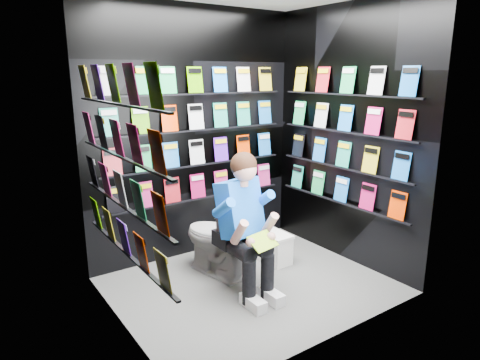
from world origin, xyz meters
TOP-DOWN VIEW (x-y plane):
  - floor at (0.00, 0.00)m, footprint 2.40×2.40m
  - wall_back at (0.00, 1.00)m, footprint 2.40×0.04m
  - wall_front at (0.00, -1.00)m, footprint 2.40×0.04m
  - wall_left at (-1.20, 0.00)m, footprint 0.04×2.00m
  - wall_right at (1.20, 0.00)m, footprint 0.04×2.00m
  - comics_back at (0.00, 0.97)m, footprint 2.10×0.06m
  - comics_left at (-1.17, 0.00)m, footprint 0.06×1.70m
  - comics_right at (1.17, 0.00)m, footprint 0.06×1.70m
  - toilet at (-0.12, 0.40)m, footprint 0.55×0.81m
  - longbox at (0.51, 0.30)m, footprint 0.22×0.39m
  - longbox_lid at (0.51, 0.30)m, footprint 0.23×0.41m
  - reader at (-0.12, 0.02)m, footprint 0.64×0.83m
  - held_comic at (-0.12, -0.33)m, footprint 0.28×0.19m

SIDE VIEW (x-z plane):
  - floor at x=0.00m, z-range 0.00..0.00m
  - longbox at x=0.51m, z-range 0.00..0.29m
  - longbox_lid at x=0.51m, z-range 0.29..0.32m
  - toilet at x=-0.12m, z-range 0.00..0.73m
  - held_comic at x=-0.12m, z-range 0.53..0.63m
  - reader at x=-0.12m, z-range 0.08..1.45m
  - wall_back at x=0.00m, z-range 0.00..2.60m
  - wall_front at x=0.00m, z-range 0.00..2.60m
  - wall_left at x=-1.20m, z-range 0.00..2.60m
  - wall_right at x=1.20m, z-range 0.00..2.60m
  - comics_back at x=0.00m, z-range 0.62..1.99m
  - comics_left at x=-1.17m, z-range 0.62..1.99m
  - comics_right at x=1.17m, z-range 0.62..1.99m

